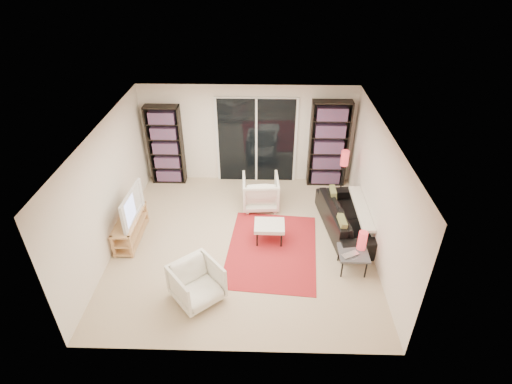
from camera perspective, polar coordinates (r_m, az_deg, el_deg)
floor at (r=8.05m, az=-1.85°, el=-7.13°), size 5.00×5.00×0.00m
wall_back at (r=9.54m, az=-1.16°, el=8.21°), size 5.00×0.02×2.40m
wall_front at (r=5.42m, az=-3.54°, el=-14.35°), size 5.00×0.02×2.40m
wall_left at (r=7.89m, az=-20.45°, el=0.33°), size 0.02×5.00×2.40m
wall_right at (r=7.62m, az=17.10°, el=-0.20°), size 0.02×5.00×2.40m
ceiling at (r=6.77m, az=-2.21°, el=8.65°), size 5.00×5.00×0.02m
sliding_door at (r=9.56m, az=0.05°, el=7.29°), size 1.92×0.08×2.16m
bookshelf_left at (r=9.77m, az=-12.77°, el=6.52°), size 0.80×0.30×1.95m
bookshelf_right at (r=9.56m, az=10.34°, el=6.72°), size 0.90×0.30×2.10m
tv_stand at (r=8.36m, az=-17.48°, el=-4.89°), size 0.39×1.21×0.50m
tv at (r=8.05m, az=-17.97°, el=-1.83°), size 0.19×1.07×0.61m
rug at (r=7.87m, az=2.30°, el=-8.21°), size 1.88×2.43×0.01m
sofa at (r=8.39m, az=12.78°, el=-3.66°), size 1.07×2.11×0.59m
armchair_back at (r=8.87m, az=0.65°, el=0.02°), size 0.83×0.85×0.73m
armchair_front at (r=6.81m, az=-8.45°, el=-12.74°), size 1.05×1.05×0.69m
ottoman at (r=7.88m, az=1.93°, el=-4.93°), size 0.59×0.49×0.40m
side_table at (r=7.45m, az=13.72°, el=-8.58°), size 0.53×0.53×0.40m
laptop at (r=7.31m, az=13.53°, el=-8.91°), size 0.37×0.32×0.02m
table_lamp at (r=7.43m, az=14.94°, el=-6.68°), size 0.16×0.16×0.36m
floor_lamp at (r=8.96m, az=12.46°, el=3.95°), size 0.19×0.19×1.27m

